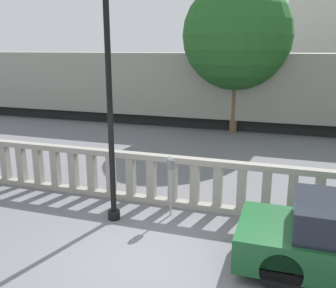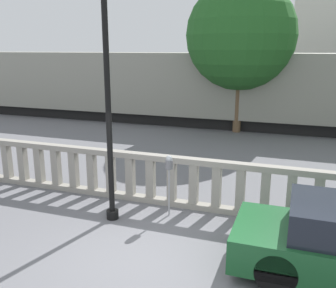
{
  "view_description": "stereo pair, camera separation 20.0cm",
  "coord_description": "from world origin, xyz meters",
  "px_view_note": "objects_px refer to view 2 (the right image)",
  "views": [
    {
      "loc": [
        2.31,
        -5.67,
        3.78
      ],
      "look_at": [
        -0.73,
        3.54,
        1.28
      ],
      "focal_mm": 40.0,
      "sensor_mm": 36.0,
      "label": 1
    },
    {
      "loc": [
        2.5,
        -5.61,
        3.78
      ],
      "look_at": [
        -0.73,
        3.54,
        1.28
      ],
      "focal_mm": 40.0,
      "sensor_mm": 36.0,
      "label": 2
    }
  ],
  "objects_px": {
    "parking_meter": "(169,168)",
    "tree_left": "(241,35)",
    "lamppost": "(104,12)",
    "train_near": "(153,86)"
  },
  "relations": [
    {
      "from": "train_near",
      "to": "tree_left",
      "type": "bearing_deg",
      "value": -16.49
    },
    {
      "from": "parking_meter",
      "to": "lamppost",
      "type": "bearing_deg",
      "value": -153.09
    },
    {
      "from": "train_near",
      "to": "tree_left",
      "type": "height_order",
      "value": "tree_left"
    },
    {
      "from": "lamppost",
      "to": "tree_left",
      "type": "distance_m",
      "value": 10.15
    },
    {
      "from": "lamppost",
      "to": "train_near",
      "type": "relative_size",
      "value": 0.24
    },
    {
      "from": "train_near",
      "to": "lamppost",
      "type": "bearing_deg",
      "value": -72.94
    },
    {
      "from": "parking_meter",
      "to": "train_near",
      "type": "bearing_deg",
      "value": 113.29
    },
    {
      "from": "parking_meter",
      "to": "tree_left",
      "type": "xyz_separation_m",
      "value": [
        -0.0,
        9.49,
        3.15
      ]
    },
    {
      "from": "parking_meter",
      "to": "tree_left",
      "type": "relative_size",
      "value": 0.22
    },
    {
      "from": "lamppost",
      "to": "train_near",
      "type": "distance_m",
      "value": 12.27
    }
  ]
}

